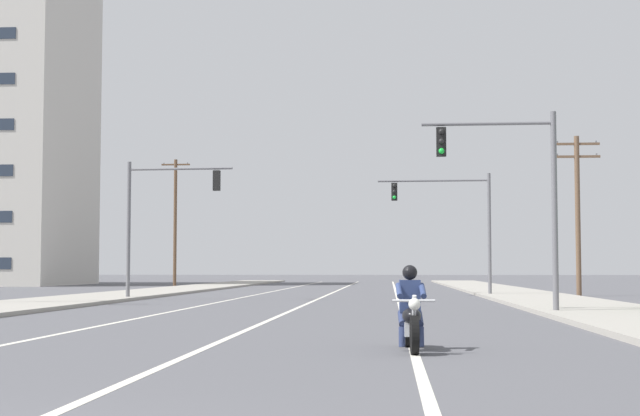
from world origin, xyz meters
TOP-DOWN VIEW (x-y plane):
  - lane_stripe_center at (0.05, 45.00)m, footprint 0.16×100.00m
  - lane_stripe_left at (-3.75, 45.00)m, footprint 0.16×100.00m
  - lane_stripe_right at (3.69, 45.00)m, footprint 0.16×100.00m
  - sidewalk_kerb_right at (9.94, 40.00)m, footprint 4.40×110.00m
  - sidewalk_kerb_left at (-9.94, 40.00)m, footprint 4.40×110.00m
  - motorcycle_with_rider at (3.65, 10.12)m, footprint 0.70×2.19m
  - traffic_signal_near_right at (7.18, 23.13)m, footprint 4.11×0.37m
  - traffic_signal_near_left at (-7.01, 35.75)m, footprint 4.83×0.47m
  - traffic_signal_mid_right at (6.68, 42.26)m, footprint 5.69×0.39m
  - utility_pole_right_far at (12.85, 42.85)m, footprint 2.34×0.26m
  - utility_pole_left_far at (-13.60, 68.32)m, footprint 2.27×0.26m

SIDE VIEW (x-z plane):
  - lane_stripe_center at x=0.05m, z-range 0.00..0.01m
  - lane_stripe_left at x=-3.75m, z-range 0.00..0.01m
  - lane_stripe_right at x=3.69m, z-range 0.00..0.01m
  - sidewalk_kerb_right at x=9.94m, z-range 0.00..0.14m
  - sidewalk_kerb_left at x=-9.94m, z-range 0.00..0.14m
  - motorcycle_with_rider at x=3.65m, z-range -0.14..1.32m
  - traffic_signal_near_right at x=7.18m, z-range 0.95..7.15m
  - traffic_signal_near_left at x=-7.01m, z-range 1.00..7.20m
  - traffic_signal_mid_right at x=6.68m, z-range 1.05..7.25m
  - utility_pole_right_far at x=12.85m, z-range 0.38..8.51m
  - utility_pole_left_far at x=-13.60m, z-range 0.22..10.27m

